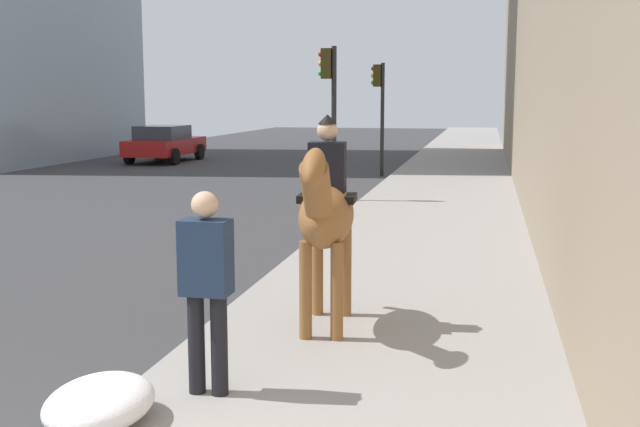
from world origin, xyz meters
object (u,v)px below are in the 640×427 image
pedestrian_greeting (206,279)px  traffic_light_far_curb (380,100)px  mounted_horse_near (326,212)px  car_near_lane (165,143)px  traffic_light_near_curb (330,99)px

pedestrian_greeting → traffic_light_far_curb: (19.26, 1.18, 1.35)m
mounted_horse_near → traffic_light_far_curb: size_ratio=0.63×
pedestrian_greeting → car_near_lane: pedestrian_greeting is taller
mounted_horse_near → pedestrian_greeting: (-2.01, 0.58, -0.28)m
mounted_horse_near → car_near_lane: mounted_horse_near is taller
traffic_light_near_curb → mounted_horse_near: bearing=-169.0°
mounted_horse_near → car_near_lane: size_ratio=0.53×
mounted_horse_near → pedestrian_greeting: mounted_horse_near is taller
mounted_horse_near → traffic_light_near_curb: traffic_light_near_curb is taller
mounted_horse_near → pedestrian_greeting: size_ratio=1.34×
mounted_horse_near → traffic_light_near_curb: (10.24, 1.99, 1.13)m
mounted_horse_near → traffic_light_near_curb: bearing=-173.4°
car_near_lane → mounted_horse_near: bearing=-152.7°
traffic_light_near_curb → traffic_light_far_curb: 7.01m
pedestrian_greeting → traffic_light_far_curb: bearing=3.9°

